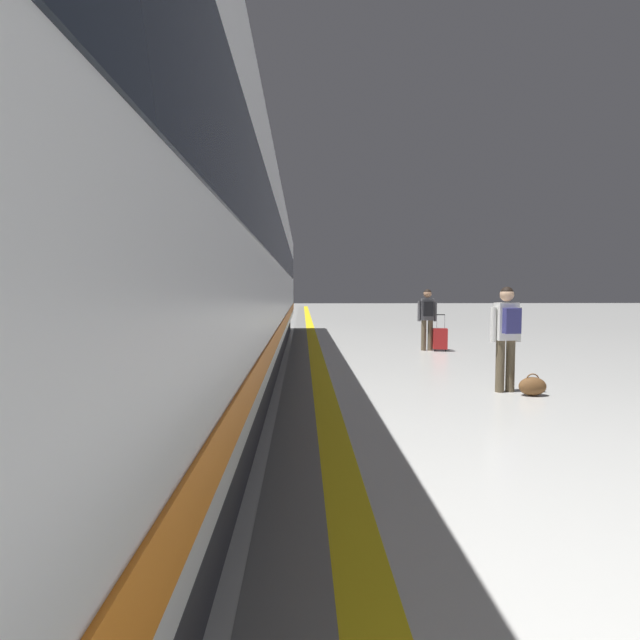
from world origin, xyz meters
TOP-DOWN VIEW (x-y plane):
  - safety_line_strip at (-0.93, 10.00)m, footprint 0.36×80.00m
  - tactile_edge_band at (-1.29, 10.00)m, footprint 0.69×80.00m
  - high_speed_train at (-3.10, 7.73)m, footprint 2.94×30.94m
  - passenger_near at (2.08, 9.44)m, footprint 0.54×0.37m
  - duffel_bag_near at (2.40, 9.15)m, footprint 0.44×0.26m
  - passenger_mid at (2.19, 14.92)m, footprint 0.53×0.34m
  - suitcase_mid at (2.51, 14.75)m, footprint 0.41×0.29m

SIDE VIEW (x-z plane):
  - tactile_edge_band at x=-1.29m, z-range 0.00..0.01m
  - safety_line_strip at x=-0.93m, z-range 0.00..0.01m
  - duffel_bag_near at x=2.40m, z-range -0.03..0.33m
  - suitcase_mid at x=2.51m, z-range -0.17..0.85m
  - passenger_mid at x=2.19m, z-range 0.16..1.86m
  - passenger_near at x=2.08m, z-range 0.16..1.91m
  - high_speed_train at x=-3.10m, z-range 0.02..4.99m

